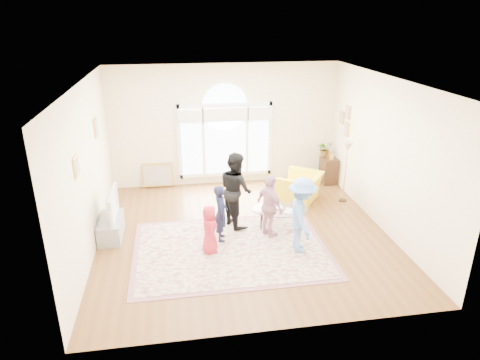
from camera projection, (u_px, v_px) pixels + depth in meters
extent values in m
plane|color=brown|center=(244.00, 233.00, 9.09)|extent=(6.00, 6.00, 0.00)
plane|color=#FFEEC8|center=(225.00, 125.00, 11.26)|extent=(6.00, 0.00, 6.00)
plane|color=#FFEEC8|center=(281.00, 235.00, 5.75)|extent=(6.00, 0.00, 6.00)
plane|color=#FFEEC8|center=(87.00, 171.00, 8.06)|extent=(0.00, 6.00, 6.00)
plane|color=#FFEEC8|center=(385.00, 155.00, 8.94)|extent=(0.00, 6.00, 6.00)
plane|color=white|center=(244.00, 81.00, 7.91)|extent=(6.00, 6.00, 0.00)
cube|color=white|center=(226.00, 174.00, 11.72)|extent=(2.50, 0.08, 0.10)
cube|color=white|center=(225.00, 105.00, 11.02)|extent=(2.50, 0.08, 0.10)
cube|color=white|center=(179.00, 143.00, 11.19)|extent=(0.10, 0.08, 2.00)
cube|color=white|center=(270.00, 138.00, 11.55)|extent=(0.10, 0.08, 2.00)
cube|color=#C6E2FF|center=(192.00, 142.00, 11.24)|extent=(0.55, 0.02, 1.80)
cube|color=#C6E2FF|center=(258.00, 139.00, 11.50)|extent=(0.55, 0.02, 1.80)
cube|color=#C6E2FF|center=(225.00, 140.00, 11.37)|extent=(1.10, 0.02, 1.80)
cylinder|color=#C6E2FF|center=(225.00, 107.00, 11.04)|extent=(1.20, 0.02, 1.20)
cube|color=white|center=(203.00, 142.00, 11.27)|extent=(0.07, 0.04, 1.80)
cube|color=white|center=(247.00, 140.00, 11.45)|extent=(0.07, 0.04, 1.80)
cube|color=white|center=(191.00, 116.00, 10.90)|extent=(0.65, 0.12, 0.35)
cube|color=white|center=(225.00, 114.00, 11.03)|extent=(1.20, 0.12, 0.35)
cube|color=white|center=(259.00, 113.00, 11.16)|extent=(0.65, 0.12, 0.35)
cube|color=tan|center=(96.00, 128.00, 9.08)|extent=(0.03, 0.34, 0.40)
cube|color=#ADA38E|center=(97.00, 128.00, 9.08)|extent=(0.01, 0.28, 0.34)
cube|color=tan|center=(76.00, 167.00, 7.09)|extent=(0.03, 0.30, 0.36)
cube|color=#ADA38E|center=(77.00, 167.00, 7.10)|extent=(0.01, 0.24, 0.30)
cube|color=tan|center=(348.00, 112.00, 10.66)|extent=(0.03, 0.28, 0.34)
cube|color=#ADA38E|center=(347.00, 113.00, 10.65)|extent=(0.01, 0.22, 0.28)
cube|color=tan|center=(346.00, 129.00, 10.82)|extent=(0.03, 0.28, 0.34)
cube|color=#ADA38E|center=(346.00, 129.00, 10.81)|extent=(0.01, 0.22, 0.28)
cube|color=tan|center=(342.00, 118.00, 11.06)|extent=(0.03, 0.26, 0.32)
cube|color=#ADA38E|center=(341.00, 118.00, 11.05)|extent=(0.01, 0.20, 0.26)
cube|color=beige|center=(231.00, 249.00, 8.46)|extent=(3.60, 2.60, 0.02)
cube|color=#955F68|center=(231.00, 249.00, 8.47)|extent=(3.80, 2.80, 0.01)
cube|color=gray|center=(111.00, 228.00, 8.89)|extent=(0.45, 1.00, 0.42)
imported|color=black|center=(108.00, 205.00, 8.70)|extent=(0.14, 1.04, 0.60)
cube|color=#60BFCF|center=(113.00, 205.00, 8.71)|extent=(0.02, 0.85, 0.48)
ellipsoid|color=silver|center=(280.00, 209.00, 9.24)|extent=(1.38, 1.07, 0.02)
cylinder|color=black|center=(297.00, 214.00, 9.48)|extent=(0.03, 0.03, 0.40)
cylinder|color=black|center=(262.00, 213.00, 9.56)|extent=(0.03, 0.03, 0.40)
cylinder|color=black|center=(298.00, 224.00, 9.07)|extent=(0.03, 0.03, 0.40)
cylinder|color=black|center=(261.00, 222.00, 9.15)|extent=(0.03, 0.03, 0.40)
imported|color=#B2A58C|center=(272.00, 207.00, 9.30)|extent=(0.24, 0.31, 0.03)
imported|color=#B2A58C|center=(285.00, 211.00, 9.14)|extent=(0.32, 0.35, 0.02)
cylinder|color=red|center=(293.00, 205.00, 9.29)|extent=(0.07, 0.07, 0.12)
imported|color=yellow|center=(300.00, 187.00, 10.56)|extent=(1.38, 1.41, 0.69)
cube|color=black|center=(329.00, 170.00, 11.68)|extent=(0.40, 0.50, 0.70)
cylinder|color=black|center=(343.00, 200.00, 10.66)|extent=(0.20, 0.20, 0.02)
cylinder|color=tan|center=(345.00, 175.00, 10.42)|extent=(0.02, 0.02, 1.35)
cone|color=#CCB284|center=(348.00, 147.00, 10.15)|extent=(0.26, 0.26, 0.22)
cylinder|color=white|center=(324.00, 168.00, 11.84)|extent=(0.20, 0.20, 0.70)
imported|color=#33722D|center=(325.00, 149.00, 11.63)|extent=(0.48, 0.44, 0.44)
cube|color=tan|center=(158.00, 187.00, 11.48)|extent=(0.80, 0.14, 0.62)
imported|color=#BF243B|center=(210.00, 229.00, 8.20)|extent=(0.37, 0.51, 0.97)
imported|color=#151932|center=(221.00, 213.00, 8.61)|extent=(0.31, 0.45, 1.19)
imported|color=black|center=(236.00, 189.00, 9.16)|extent=(0.86, 0.97, 1.65)
imported|color=#CB8CA0|center=(270.00, 206.00, 8.73)|extent=(0.62, 0.85, 1.33)
imported|color=#628EDB|center=(302.00, 215.00, 8.17)|extent=(0.65, 1.02, 1.50)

